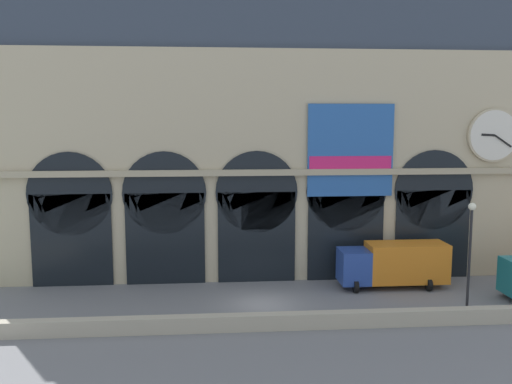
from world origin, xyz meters
TOP-DOWN VIEW (x-y plane):
  - ground_plane at (0.00, 0.00)m, footprint 200.00×200.00m
  - quay_parapet_wall at (0.00, -4.26)m, footprint 90.00×0.70m
  - station_building at (0.03, 7.33)m, footprint 40.24×5.07m
  - box_truck_mideast at (9.44, 2.80)m, footprint 7.50×2.91m
  - street_lamp_quayside at (11.75, -3.46)m, footprint 0.44×0.44m

SIDE VIEW (x-z plane):
  - ground_plane at x=0.00m, z-range 0.00..0.00m
  - quay_parapet_wall at x=0.00m, z-range 0.00..0.90m
  - box_truck_mideast at x=9.44m, z-range 0.14..3.26m
  - street_lamp_quayside at x=11.75m, z-range 0.96..7.86m
  - station_building at x=0.03m, z-range -0.31..20.20m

